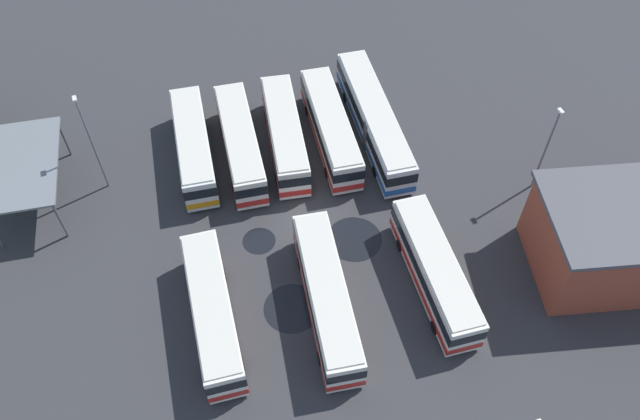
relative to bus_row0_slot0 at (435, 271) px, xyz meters
The scene contains 16 objects.
ground_plane 11.24m from the bus_row0_slot0, 36.73° to the left, with size 96.32×96.32×0.00m, color #333335.
bus_row0_slot0 is the anchor object (origin of this frame).
bus_row0_slot2 8.02m from the bus_row0_slot0, 83.94° to the left, with size 12.92×4.77×3.40m.
bus_row0_slot4 15.88m from the bus_row0_slot0, 80.86° to the left, with size 11.91×3.87×3.40m.
bus_row1_slot0 15.96m from the bus_row0_slot0, ahead, with size 15.59×4.58×3.40m.
bus_row1_slot1 16.34m from the bus_row0_slot0, ahead, with size 12.77×4.37×3.40m.
bus_row1_slot2 17.80m from the bus_row0_slot0, 17.85° to the left, with size 12.22×4.91×3.40m.
bus_row1_slot3 19.61m from the bus_row0_slot0, 28.33° to the left, with size 12.23×4.22×3.40m.
bus_row1_slot4 22.53m from the bus_row0_slot0, 35.38° to the left, with size 11.90×4.22×3.40m.
depot_building 13.72m from the bus_row0_slot0, 103.29° to the right, with size 11.58×14.37×6.48m.
maintenance_shelter 32.34m from the bus_row0_slot0, 53.97° to the left, with size 10.27×6.92×4.12m.
lamp_post_by_building 27.70m from the bus_row0_slot0, 48.40° to the left, with size 0.56×0.28×9.58m.
lamp_post_far_corner 13.67m from the bus_row0_slot0, 65.37° to the right, with size 0.56×0.28×8.45m.
puddle_back_corner 7.15m from the bus_row0_slot0, 32.19° to the left, with size 4.31×4.31×0.01m, color black.
puddle_near_shelter 13.64m from the bus_row0_slot0, 51.91° to the left, with size 2.58×2.58×0.01m, color black.
puddle_between_rows 10.57m from the bus_row0_slot0, 79.95° to the left, with size 4.10×4.10×0.01m, color black.
Camera 1 is at (-29.33, 10.06, 40.31)m, focal length 35.98 mm.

